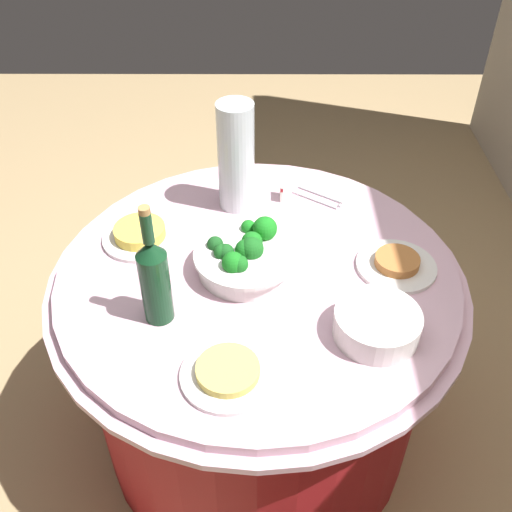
% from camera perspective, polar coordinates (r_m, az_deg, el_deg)
% --- Properties ---
extents(ground_plane, '(6.00, 6.00, 0.00)m').
position_cam_1_polar(ground_plane, '(2.19, -0.00, -15.92)').
color(ground_plane, tan).
extents(buffet_table, '(1.16, 1.16, 0.74)m').
position_cam_1_polar(buffet_table, '(1.89, -0.00, -9.61)').
color(buffet_table, maroon).
rests_on(buffet_table, ground_plane).
extents(broccoli_bowl, '(0.28, 0.28, 0.12)m').
position_cam_1_polar(broccoli_bowl, '(1.60, -1.18, -0.02)').
color(broccoli_bowl, white).
rests_on(broccoli_bowl, buffet_table).
extents(plate_stack, '(0.21, 0.21, 0.07)m').
position_cam_1_polar(plate_stack, '(1.46, 11.38, -6.44)').
color(plate_stack, white).
rests_on(plate_stack, buffet_table).
extents(wine_bottle, '(0.07, 0.07, 0.34)m').
position_cam_1_polar(wine_bottle, '(1.43, -9.91, -2.11)').
color(wine_bottle, '#133D21').
rests_on(wine_bottle, buffet_table).
extents(decorative_fruit_vase, '(0.11, 0.11, 0.34)m').
position_cam_1_polar(decorative_fruit_vase, '(1.79, -2.06, 8.91)').
color(decorative_fruit_vase, silver).
rests_on(decorative_fruit_vase, buffet_table).
extents(serving_tongs, '(0.13, 0.16, 0.01)m').
position_cam_1_polar(serving_tongs, '(1.90, 6.00, 5.57)').
color(serving_tongs, silver).
rests_on(serving_tongs, buffet_table).
extents(food_plate_noodles, '(0.22, 0.22, 0.03)m').
position_cam_1_polar(food_plate_noodles, '(1.37, -2.89, -11.13)').
color(food_plate_noodles, white).
rests_on(food_plate_noodles, buffet_table).
extents(food_plate_peanuts, '(0.22, 0.22, 0.04)m').
position_cam_1_polar(food_plate_peanuts, '(1.67, 13.22, -0.76)').
color(food_plate_peanuts, white).
rests_on(food_plate_peanuts, buffet_table).
extents(food_plate_fried_egg, '(0.22, 0.22, 0.04)m').
position_cam_1_polar(food_plate_fried_egg, '(1.75, -11.21, 2.06)').
color(food_plate_fried_egg, white).
rests_on(food_plate_fried_egg, buffet_table).
extents(label_placard_front, '(0.05, 0.01, 0.05)m').
position_cam_1_polar(label_placard_front, '(1.88, 2.33, 6.36)').
color(label_placard_front, white).
rests_on(label_placard_front, buffet_table).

